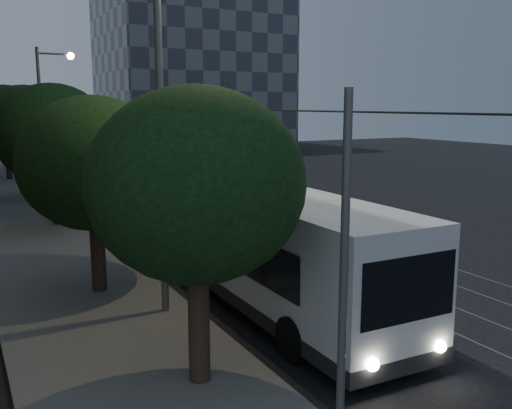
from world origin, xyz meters
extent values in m
plane|color=black|center=(0.00, 0.00, 0.00)|extent=(120.00, 120.00, 0.00)
cube|color=slate|center=(-7.50, 20.00, 0.07)|extent=(5.00, 90.00, 0.15)
cube|color=gray|center=(0.28, 20.00, 0.01)|extent=(0.08, 90.00, 0.02)
cube|color=gray|center=(1.72, 20.00, 0.01)|extent=(0.08, 90.00, 0.02)
cube|color=gray|center=(3.28, 20.00, 0.01)|extent=(0.08, 90.00, 0.02)
cube|color=gray|center=(4.72, 20.00, 0.01)|extent=(0.08, 90.00, 0.02)
cylinder|color=black|center=(-3.85, 20.00, 5.60)|extent=(0.02, 90.00, 0.02)
cylinder|color=black|center=(-3.15, 20.00, 5.60)|extent=(0.02, 90.00, 0.02)
cylinder|color=slate|center=(-5.30, -10.00, 3.00)|extent=(0.14, 0.14, 6.00)
cylinder|color=slate|center=(-5.30, 10.00, 3.00)|extent=(0.14, 0.14, 6.00)
cylinder|color=slate|center=(-5.30, 30.00, 3.00)|extent=(0.14, 0.14, 6.00)
cylinder|color=slate|center=(-5.30, 50.00, 3.00)|extent=(0.14, 0.14, 6.00)
cube|color=#383C47|center=(18.00, 55.00, 12.00)|extent=(22.00, 18.00, 24.00)
cube|color=silver|center=(-2.90, -2.67, 1.86)|extent=(2.78, 12.61, 2.99)
cube|color=black|center=(-2.90, -2.67, 0.52)|extent=(2.82, 12.65, 0.37)
cube|color=black|center=(-2.90, -2.15, 1.99)|extent=(2.82, 9.99, 1.10)
cube|color=black|center=(-2.90, -8.93, 2.15)|extent=(2.38, 0.10, 1.36)
cube|color=black|center=(-2.90, 3.59, 2.10)|extent=(2.18, 0.10, 1.05)
cube|color=green|center=(-2.90, -8.93, 3.09)|extent=(1.68, 0.07, 0.34)
cube|color=gray|center=(-2.90, 0.48, 3.62)|extent=(2.29, 2.33, 0.52)
sphere|color=white|center=(-3.79, -8.98, 0.79)|extent=(0.27, 0.27, 0.27)
sphere|color=white|center=(-2.01, -8.98, 0.79)|extent=(0.27, 0.27, 0.27)
cylinder|color=slate|center=(-3.21, 1.58, 4.53)|extent=(0.06, 4.74, 2.19)
cylinder|color=slate|center=(-2.59, 1.58, 4.53)|extent=(0.06, 4.74, 2.19)
cylinder|color=black|center=(-4.19, -6.70, 0.52)|extent=(0.31, 1.05, 1.05)
cylinder|color=black|center=(-1.61, -6.70, 0.52)|extent=(0.31, 1.05, 1.05)
cylinder|color=black|center=(-4.19, 0.10, 0.52)|extent=(0.31, 1.05, 1.05)
cylinder|color=black|center=(-1.61, 0.10, 0.52)|extent=(0.31, 1.05, 1.05)
cylinder|color=black|center=(-4.19, 2.11, 0.52)|extent=(0.31, 1.05, 1.05)
cylinder|color=black|center=(-1.61, 2.11, 0.52)|extent=(0.31, 1.05, 1.05)
imported|color=#A3A6AA|center=(-3.28, 13.50, 0.88)|extent=(4.10, 6.81, 1.77)
imported|color=silver|center=(-4.30, 16.50, 0.75)|extent=(3.24, 4.74, 1.50)
imported|color=#B4B4B8|center=(-4.01, 21.59, 0.75)|extent=(2.37, 5.29, 1.51)
imported|color=silver|center=(-3.42, 27.51, 0.78)|extent=(2.72, 5.01, 1.57)
imported|color=silver|center=(-2.70, 33.63, 0.76)|extent=(2.68, 4.76, 1.53)
cylinder|color=#30221A|center=(-6.50, -6.81, 1.30)|extent=(0.44, 0.44, 2.60)
ellipsoid|color=black|center=(-6.50, -6.81, 4.21)|extent=(4.29, 4.29, 3.86)
cylinder|color=#30221A|center=(-7.00, 0.00, 1.19)|extent=(0.44, 0.44, 2.38)
ellipsoid|color=black|center=(-7.00, 0.00, 4.04)|extent=(4.43, 4.43, 3.99)
cylinder|color=#30221A|center=(-6.50, 10.79, 1.20)|extent=(0.44, 0.44, 2.39)
ellipsoid|color=black|center=(-6.50, 10.79, 4.37)|extent=(5.26, 5.26, 4.73)
cylinder|color=#30221A|center=(-6.71, 19.30, 1.29)|extent=(0.44, 0.44, 2.57)
ellipsoid|color=black|center=(-6.71, 19.30, 4.54)|extent=(5.25, 5.25, 4.72)
cylinder|color=#30221A|center=(-7.00, 29.80, 1.44)|extent=(0.44, 0.44, 2.89)
ellipsoid|color=black|center=(-7.00, 29.80, 4.85)|extent=(5.24, 5.24, 4.71)
cylinder|color=#30221A|center=(-6.50, 37.39, 1.36)|extent=(0.44, 0.44, 2.72)
ellipsoid|color=black|center=(-6.50, 37.39, 4.53)|extent=(4.82, 4.82, 4.34)
cylinder|color=slate|center=(-5.80, -2.65, 5.62)|extent=(0.20, 0.20, 11.24)
cylinder|color=slate|center=(-5.80, 19.68, 4.55)|extent=(0.20, 0.20, 9.10)
cylinder|color=slate|center=(-4.80, 19.68, 8.74)|extent=(2.00, 0.12, 0.12)
sphere|color=#FFD98C|center=(-3.89, 19.68, 8.64)|extent=(0.44, 0.44, 0.44)
camera|label=1|loc=(-10.61, -17.04, 5.74)|focal=40.00mm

